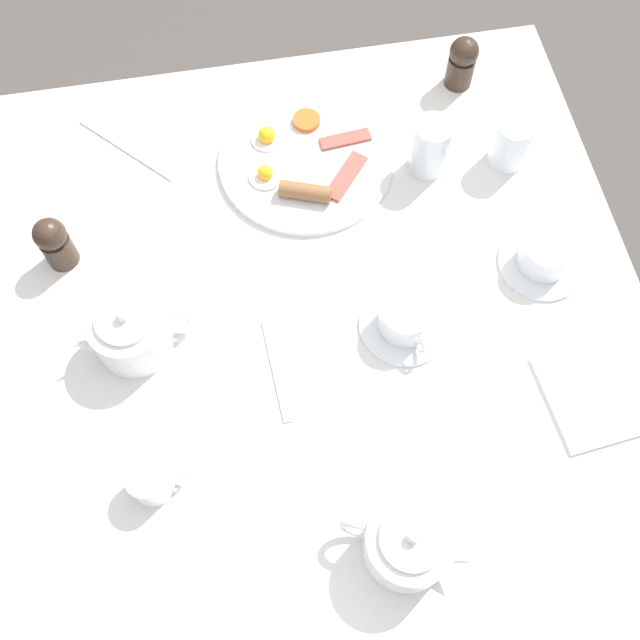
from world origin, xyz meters
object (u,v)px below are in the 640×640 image
Objects in this scene: breakfast_plate at (305,161)px; knife_by_plate at (127,149)px; creamer_jug at (151,481)px; salt_grinder at (462,62)px; pepper_grinder at (54,242)px; napkin_folded at (585,396)px; teacup_with_saucer_right at (545,256)px; teapot_near at (407,544)px; fork_by_plate at (277,369)px; teacup_with_saucer_left at (405,319)px; water_glass_tall at (430,147)px; wine_glass_spare at (511,143)px; teapot_far at (131,332)px.

knife_by_plate is (-0.31, 0.09, -0.01)m from breakfast_plate.
creamer_jug is at bearing -89.97° from knife_by_plate.
salt_grinder is at bearing 4.42° from knife_by_plate.
breakfast_plate is 2.98× the size of pepper_grinder.
pepper_grinder is at bearing 153.69° from napkin_folded.
knife_by_plate is (-0.67, 0.36, -0.02)m from teacup_with_saucer_right.
teapot_near reaches higher than fork_by_plate.
teacup_with_saucer_right is 0.83× the size of napkin_folded.
salt_grinder is at bearing 50.67° from fork_by_plate.
teapot_near reaches higher than teacup_with_saucer_left.
fork_by_plate is at bearing -105.86° from breakfast_plate.
fork_by_plate is (-0.11, -0.38, -0.01)m from breakfast_plate.
fork_by_plate is (-0.43, -0.52, -0.05)m from salt_grinder.
fork_by_plate is 1.03× the size of knife_by_plate.
knife_by_plate is at bearing 165.95° from water_glass_tall.
teacup_with_saucer_right is 0.41m from salt_grinder.
pepper_grinder reaches higher than breakfast_plate.
teapot_near is 0.84m from knife_by_plate.
wine_glass_spare is at bearing -78.14° from salt_grinder.
wine_glass_spare is at bearing -167.68° from teapot_far.
teapot_far is at bearing 158.25° from teapot_near.
teacup_with_saucer_left is 0.22m from fork_by_plate.
water_glass_tall is at bearing 46.53° from fork_by_plate.
breakfast_plate is 2.17× the size of teacup_with_saucer_left.
salt_grinder is (-0.04, 0.19, 0.01)m from wine_glass_spare.
fork_by_plate is at bearing -129.33° from salt_grinder.
creamer_jug is at bearing -155.71° from teacup_with_saucer_left.
teacup_with_saucer_right is at bearing 174.68° from teapot_far.
teacup_with_saucer_left is at bearing 146.39° from napkin_folded.
water_glass_tall is 1.03× the size of salt_grinder.
teapot_far is (-0.35, 0.38, 0.00)m from teapot_near.
teacup_with_saucer_left is 0.39m from wine_glass_spare.
creamer_jug is 0.92m from salt_grinder.
teacup_with_saucer_left and teacup_with_saucer_right have the same top height.
water_glass_tall is 0.21m from salt_grinder.
teapot_near reaches higher than knife_by_plate.
teapot_far is 0.70m from napkin_folded.
napkin_folded is at bearing -55.42° from breakfast_plate.
napkin_folded is (0.66, 0.02, -0.03)m from creamer_jug.
teapot_near is 0.87m from salt_grinder.
teapot_far is 0.23m from fork_by_plate.
water_glass_tall is at bearing 99.75° from teapot_near.
breakfast_plate is at bearing 59.69° from creamer_jug.
wine_glass_spare is 0.82m from creamer_jug.
creamer_jug is (-0.41, -0.19, 0.00)m from teacup_with_saucer_left.
pepper_grinder is (-0.79, 0.15, 0.03)m from teacup_with_saucer_right.
teacup_with_saucer_left is at bearing -130.96° from wine_glass_spare.
salt_grinder reaches higher than teacup_with_saucer_left.
teacup_with_saucer_left is (0.42, -0.04, -0.02)m from teapot_far.
salt_grinder reaches higher than fork_by_plate.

